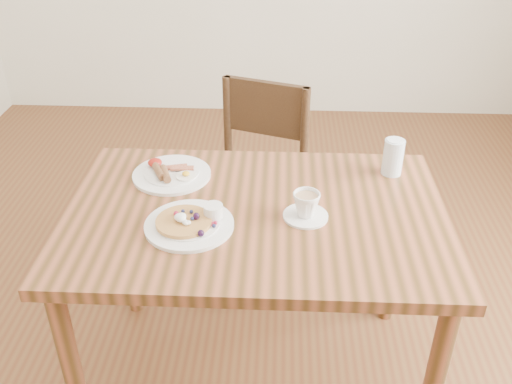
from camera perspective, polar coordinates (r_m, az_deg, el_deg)
ground at (r=2.30m, az=0.00°, el=-17.66°), size 5.00×5.00×0.00m
dining_table at (r=1.85m, az=0.00°, el=-4.45°), size 1.20×0.80×0.75m
chair_far at (r=2.48m, az=-0.15°, el=1.55°), size 0.53×0.53×0.88m
pancake_plate at (r=1.73m, az=-6.57°, el=-3.03°), size 0.27×0.27×0.06m
breakfast_plate at (r=1.99m, az=-8.55°, el=1.86°), size 0.27×0.27×0.04m
teacup_saucer at (r=1.75m, az=5.02°, el=-1.46°), size 0.14×0.14×0.09m
water_glass at (r=2.02m, az=13.54°, el=3.42°), size 0.07×0.07×0.13m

